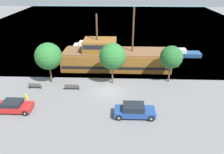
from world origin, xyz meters
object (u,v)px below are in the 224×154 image
moored_boat_dockside (86,46)px  parked_car_curb_mid (134,110)px  parked_car_curb_front (14,106)px  pirate_ship (115,57)px  fire_hydrant (26,97)px  moored_boat_outer (180,53)px  bench_promenade_west (35,86)px  bench_promenade_east (72,87)px

moored_boat_dockside → parked_car_curb_mid: bearing=-69.1°
moored_boat_dockside → parked_car_curb_front: size_ratio=1.25×
pirate_ship → fire_hydrant: pirate_ship is taller
pirate_ship → moored_boat_outer: (12.27, 6.03, -1.26)m
pirate_ship → parked_car_curb_front: bearing=-130.5°
moored_boat_dockside → pirate_ship: bearing=-55.7°
parked_car_curb_front → parked_car_curb_mid: 13.86m
moored_boat_outer → bench_promenade_west: 26.98m
pirate_ship → bench_promenade_west: bearing=-144.2°
fire_hydrant → moored_boat_outer: bearing=35.8°
parked_car_curb_front → bench_promenade_east: 7.76m
parked_car_curb_front → moored_boat_outer: bearing=39.3°
moored_boat_dockside → bench_promenade_west: 17.59m
moored_boat_outer → parked_car_curb_front: size_ratio=1.84×
parked_car_curb_front → bench_promenade_east: (5.64, 5.32, -0.22)m
pirate_ship → moored_boat_dockside: size_ratio=3.70×
bench_promenade_west → bench_promenade_east: bearing=-1.5°
moored_boat_outer → bench_promenade_east: moored_boat_outer is taller
pirate_ship → moored_boat_outer: bearing=26.2°
pirate_ship → moored_boat_outer: 13.73m
parked_car_curb_front → bench_promenade_west: parked_car_curb_front is taller
parked_car_curb_mid → pirate_ship: bearing=100.4°
bench_promenade_east → pirate_ship: bearing=54.5°
pirate_ship → fire_hydrant: size_ratio=24.72×
moored_boat_dockside → parked_car_curb_front: moored_boat_dockside is taller
moored_boat_dockside → parked_car_curb_mid: size_ratio=1.14×
moored_boat_dockside → bench_promenade_east: (0.55, -17.10, -0.23)m
parked_car_curb_mid → fire_hydrant: size_ratio=5.88×
parked_car_curb_front → bench_promenade_east: bearing=43.3°
moored_boat_dockside → parked_car_curb_mid: 24.51m
parked_car_curb_front → bench_promenade_west: size_ratio=2.46×
fire_hydrant → bench_promenade_west: size_ratio=0.46×
fire_hydrant → pirate_ship: bearing=44.4°
moored_boat_outer → parked_car_curb_mid: size_ratio=1.67×
moored_boat_outer → bench_promenade_east: size_ratio=3.86×
moored_boat_dockside → bench_promenade_east: bearing=-88.1°
parked_car_curb_front → pirate_ship: bearing=49.5°
pirate_ship → moored_boat_dockside: (-6.24, 9.14, -1.11)m
moored_boat_dockside → fire_hydrant: (-4.69, -19.85, -0.27)m
bench_promenade_east → bench_promenade_west: same height
bench_promenade_east → fire_hydrant: bearing=-152.4°
moored_boat_outer → bench_promenade_east: 22.77m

